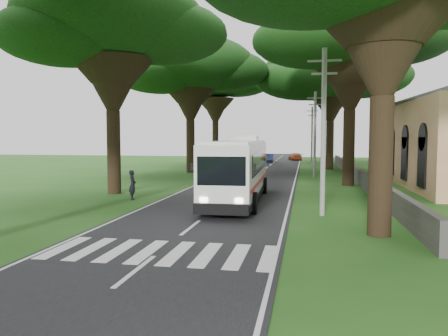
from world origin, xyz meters
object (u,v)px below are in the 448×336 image
at_px(pole_far, 312,134).
at_px(distant_car_c, 295,157).
at_px(pole_mid, 315,133).
at_px(distant_car_b, 269,158).
at_px(pole_near, 323,129).
at_px(pedestrian, 133,185).
at_px(distant_car_a, 250,160).
at_px(coach_bus, 238,169).

bearing_deg(pole_far, distant_car_c, 102.71).
bearing_deg(distant_car_c, pole_mid, 81.96).
bearing_deg(distant_car_b, distant_car_c, 53.73).
distance_m(pole_near, distant_car_c, 51.27).
xyz_separation_m(distant_car_c, pedestrian, (-8.63, -47.66, 0.28)).
height_order(distant_car_a, pedestrian, pedestrian).
bearing_deg(pole_near, distant_car_c, 92.80).
bearing_deg(pole_near, pole_far, 90.00).
bearing_deg(distant_car_b, pole_mid, -80.46).
xyz_separation_m(coach_bus, pedestrian, (-6.43, -0.39, -1.03)).
height_order(pole_near, distant_car_b, pole_near).
height_order(pole_mid, distant_car_a, pole_mid).
bearing_deg(pole_far, coach_bus, -97.40).
distance_m(pole_mid, coach_bus, 17.00).
xyz_separation_m(pole_far, distant_car_c, (-2.50, 11.09, -3.56)).
bearing_deg(distant_car_a, distant_car_b, -121.09).
xyz_separation_m(distant_car_a, distant_car_b, (1.79, 8.96, -0.11)).
distance_m(pole_mid, distant_car_b, 25.94).
bearing_deg(pedestrian, distant_car_c, -29.16).
xyz_separation_m(pole_far, coach_bus, (-4.70, -36.18, -2.25)).
relative_size(pole_mid, pole_far, 1.00).
bearing_deg(pole_near, pedestrian, 162.90).
bearing_deg(pole_mid, distant_car_a, 116.89).
xyz_separation_m(pole_mid, coach_bus, (-4.70, -16.18, -2.25)).
height_order(pole_far, distant_car_c, pole_far).
distance_m(pole_mid, pole_far, 20.00).
relative_size(distant_car_a, pedestrian, 2.43).
distance_m(distant_car_a, pedestrian, 32.67).
bearing_deg(pedestrian, pole_far, -35.82).
bearing_deg(distant_car_c, distant_car_a, 57.08).
height_order(pole_near, distant_car_c, pole_near).
distance_m(pole_near, distant_car_a, 37.01).
bearing_deg(pedestrian, distant_car_a, -24.23).
bearing_deg(distant_car_a, pole_near, 82.90).
height_order(coach_bus, distant_car_c, coach_bus).
xyz_separation_m(pole_near, coach_bus, (-4.70, 3.82, -2.25)).
height_order(distant_car_c, pedestrian, pedestrian).
relative_size(coach_bus, distant_car_c, 3.03).
xyz_separation_m(pole_mid, pedestrian, (-11.13, -16.58, -3.28)).
xyz_separation_m(distant_car_a, distant_car_c, (5.59, 15.13, -0.16)).
bearing_deg(pedestrian, distant_car_b, -25.54).
bearing_deg(pole_mid, distant_car_c, 94.60).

